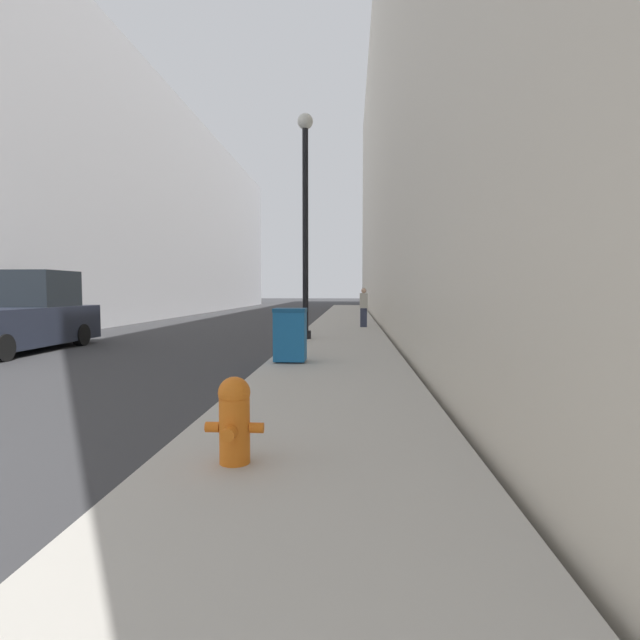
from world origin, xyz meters
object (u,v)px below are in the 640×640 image
at_px(fire_hydrant, 234,418).
at_px(pickup_truck, 16,318).
at_px(trash_bin, 290,334).
at_px(pedestrian_on_sidewalk, 364,307).
at_px(lamppost, 305,208).

bearing_deg(fire_hydrant, pickup_truck, 132.76).
relative_size(trash_bin, pedestrian_on_sidewalk, 0.71).
distance_m(fire_hydrant, trash_bin, 6.07).
bearing_deg(trash_bin, pickup_truck, 161.59).
height_order(pickup_truck, pedestrian_on_sidewalk, pickup_truck).
xyz_separation_m(fire_hydrant, pickup_truck, (-7.98, 8.63, 0.35)).
xyz_separation_m(lamppost, pickup_truck, (-7.58, -2.42, -3.23)).
bearing_deg(fire_hydrant, lamppost, 92.11).
bearing_deg(lamppost, pickup_truck, -162.28).
distance_m(trash_bin, lamppost, 6.04).
xyz_separation_m(trash_bin, pickup_truck, (-7.72, 2.57, 0.17)).
bearing_deg(pickup_truck, pedestrian_on_sidewalk, 38.40).
relative_size(pickup_truck, pedestrian_on_sidewalk, 3.44).
distance_m(fire_hydrant, lamppost, 11.63).
distance_m(trash_bin, pedestrian_on_sidewalk, 10.24).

